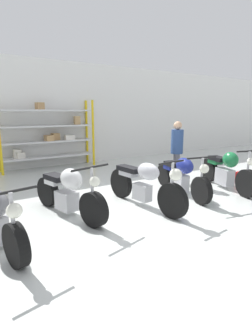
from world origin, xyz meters
TOP-DOWN VIEW (x-y plane):
  - ground_plane at (0.00, 0.00)m, footprint 30.00×30.00m
  - back_wall at (0.00, 4.92)m, footprint 30.00×0.08m
  - shelving_rack at (-0.46, 4.56)m, footprint 3.12×0.63m
  - motorcycle_white at (-1.38, 0.20)m, footprint 0.85×2.03m
  - motorcycle_silver at (0.06, -0.20)m, footprint 0.62×2.16m
  - motorcycle_blue at (1.29, 0.03)m, footprint 0.74×2.09m
  - motorcycle_green at (2.56, -0.22)m, footprint 0.84×2.06m
  - person_browsing at (1.90, 0.87)m, footprint 0.44×0.44m
  - toolbox at (3.50, -0.09)m, footprint 0.44×0.26m

SIDE VIEW (x-z plane):
  - ground_plane at x=0.00m, z-range 0.00..0.00m
  - toolbox at x=3.50m, z-range 0.00..0.28m
  - motorcycle_white at x=-1.38m, z-range -0.07..0.95m
  - motorcycle_blue at x=1.29m, z-range -0.05..0.94m
  - motorcycle_green at x=2.56m, z-range -0.07..0.98m
  - motorcycle_silver at x=0.06m, z-range -0.02..1.01m
  - person_browsing at x=1.90m, z-range 0.14..1.78m
  - shelving_rack at x=-0.46m, z-range 0.01..2.30m
  - back_wall at x=0.00m, z-range 0.00..3.60m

